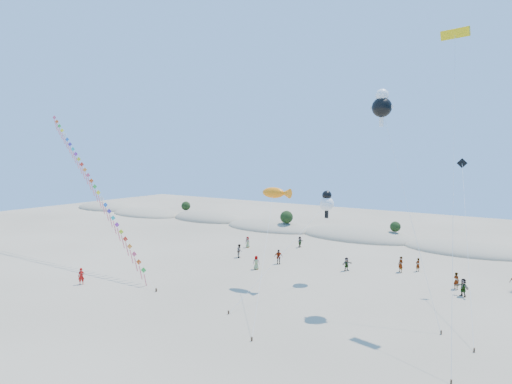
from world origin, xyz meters
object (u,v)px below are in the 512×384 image
at_px(kite_train, 92,182).
at_px(fish_kite, 276,193).
at_px(flyer_foreground, 81,276).
at_px(parafoil_kite, 455,39).

xyz_separation_m(kite_train, fish_kite, (23.39, 4.71, -0.46)).
height_order(kite_train, fish_kite, kite_train).
bearing_deg(kite_train, flyer_foreground, -43.59).
relative_size(fish_kite, flyer_foreground, 7.66).
bearing_deg(flyer_foreground, kite_train, 92.20).
bearing_deg(fish_kite, parafoil_kite, 2.52).
distance_m(kite_train, fish_kite, 23.86).
xyz_separation_m(fish_kite, parafoil_kite, (16.00, 0.70, 12.99)).
height_order(kite_train, parafoil_kite, parafoil_kite).
xyz_separation_m(fish_kite, flyer_foreground, (-16.63, -11.15, -8.58)).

